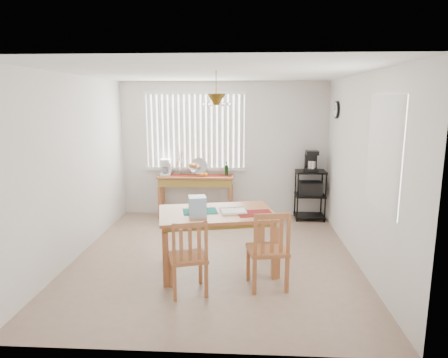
# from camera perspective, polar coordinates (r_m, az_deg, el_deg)

# --- Properties ---
(ground) EXTENTS (4.00, 4.50, 0.01)m
(ground) POSITION_cam_1_polar(r_m,az_deg,el_deg) (5.92, -1.29, -11.10)
(ground) COLOR gray
(room_shell) EXTENTS (4.20, 4.70, 2.70)m
(room_shell) POSITION_cam_1_polar(r_m,az_deg,el_deg) (5.52, -1.32, 5.47)
(room_shell) COLOR silver
(room_shell) RESTS_ON ground
(sideboard) EXTENTS (1.45, 0.41, 0.82)m
(sideboard) POSITION_cam_1_polar(r_m,az_deg,el_deg) (7.72, -3.97, -1.01)
(sideboard) COLOR #AD663A
(sideboard) RESTS_ON ground
(sideboard_items) EXTENTS (1.38, 0.34, 0.63)m
(sideboard_items) POSITION_cam_1_polar(r_m,az_deg,el_deg) (7.71, -5.85, 1.46)
(sideboard_items) COLOR maroon
(sideboard_items) RESTS_ON sideboard
(wire_cart) EXTENTS (0.55, 0.44, 0.94)m
(wire_cart) POSITION_cam_1_polar(r_m,az_deg,el_deg) (7.73, 12.20, -1.58)
(wire_cart) COLOR black
(wire_cart) RESTS_ON ground
(cart_items) EXTENTS (0.22, 0.27, 0.39)m
(cart_items) POSITION_cam_1_polar(r_m,az_deg,el_deg) (7.64, 12.36, 2.48)
(cart_items) COLOR black
(cart_items) RESTS_ON wire_cart
(dining_table) EXTENTS (1.66, 1.25, 0.80)m
(dining_table) POSITION_cam_1_polar(r_m,az_deg,el_deg) (5.29, -1.07, -5.66)
(dining_table) COLOR #AD663A
(dining_table) RESTS_ON ground
(table_items) EXTENTS (1.23, 0.55, 0.26)m
(table_items) POSITION_cam_1_polar(r_m,az_deg,el_deg) (5.10, -2.49, -4.13)
(table_items) COLOR #12685D
(table_items) RESTS_ON dining_table
(chair_left) EXTENTS (0.53, 0.53, 0.92)m
(chair_left) POSITION_cam_1_polar(r_m,az_deg,el_deg) (4.73, -5.11, -11.10)
(chair_left) COLOR #AD663A
(chair_left) RESTS_ON ground
(chair_right) EXTENTS (0.53, 0.53, 0.98)m
(chair_right) POSITION_cam_1_polar(r_m,az_deg,el_deg) (4.87, 6.34, -10.07)
(chair_right) COLOR #AD663A
(chair_right) RESTS_ON ground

